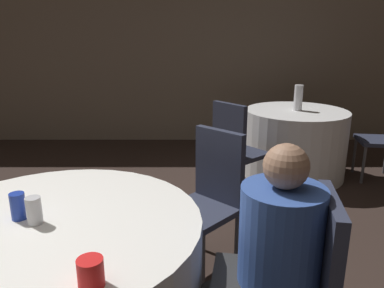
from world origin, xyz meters
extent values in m
cube|color=#7A6B5B|center=(0.00, 4.06, 1.40)|extent=(16.00, 0.06, 2.80)
cylinder|color=white|center=(1.92, 2.61, 0.37)|extent=(1.10, 1.10, 0.73)
cube|color=#2D3347|center=(0.85, 0.86, 0.43)|extent=(0.57, 0.57, 0.04)
cube|color=#2D3347|center=(0.98, 0.99, 0.69)|extent=(0.31, 0.30, 0.49)
cylinder|color=#4C4C51|center=(0.86, 0.62, 0.20)|extent=(0.03, 0.03, 0.41)
cylinder|color=#4C4C51|center=(0.61, 0.85, 0.20)|extent=(0.03, 0.03, 0.41)
cylinder|color=#4C4C51|center=(1.09, 0.86, 0.20)|extent=(0.03, 0.03, 0.41)
cylinder|color=#4C4C51|center=(0.84, 1.10, 0.20)|extent=(0.03, 0.03, 0.41)
cube|color=#2D3347|center=(1.33, -0.05, 0.69)|extent=(0.11, 0.38, 0.49)
cube|color=#2D3347|center=(1.27, 2.05, 0.43)|extent=(0.56, 0.56, 0.04)
cube|color=#2D3347|center=(1.13, 1.93, 0.69)|extent=(0.29, 0.32, 0.49)
cylinder|color=#4C4C51|center=(1.28, 2.29, 0.20)|extent=(0.03, 0.03, 0.41)
cylinder|color=#4C4C51|center=(1.51, 2.03, 0.20)|extent=(0.03, 0.03, 0.41)
cylinder|color=#4C4C51|center=(1.03, 2.07, 0.20)|extent=(0.03, 0.03, 0.41)
cylinder|color=#4C4C51|center=(1.25, 1.81, 0.20)|extent=(0.03, 0.03, 0.41)
cube|color=#2D3347|center=(2.78, 2.50, 0.43)|extent=(0.45, 0.45, 0.04)
cylinder|color=#4C4C51|center=(2.59, 2.35, 0.20)|extent=(0.03, 0.03, 0.41)
cylinder|color=#4C4C51|center=(2.64, 2.69, 0.20)|extent=(0.03, 0.03, 0.41)
cylinder|color=#33519E|center=(1.15, -0.02, 0.71)|extent=(0.33, 0.33, 0.52)
sphere|color=#997056|center=(1.15, -0.02, 1.05)|extent=(0.18, 0.18, 0.18)
cylinder|color=silver|center=(0.11, 0.13, 0.79)|extent=(0.07, 0.07, 0.12)
cylinder|color=#1E38A5|center=(0.02, 0.17, 0.79)|extent=(0.07, 0.07, 0.12)
cylinder|color=red|center=(0.47, -0.29, 0.78)|extent=(0.09, 0.09, 0.10)
cylinder|color=white|center=(1.93, 2.61, 0.87)|extent=(0.09, 0.09, 0.27)
camera|label=1|loc=(0.80, -1.34, 1.53)|focal=35.00mm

